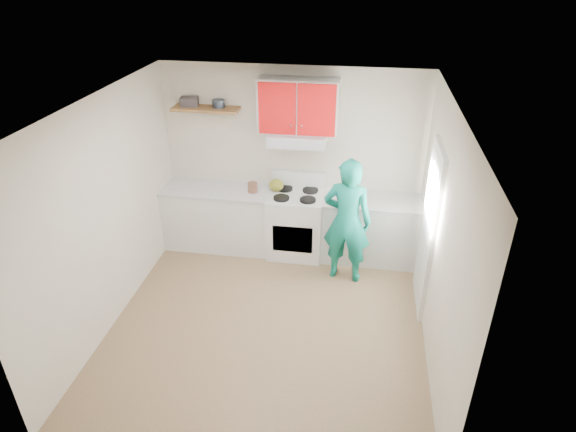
% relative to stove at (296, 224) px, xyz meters
% --- Properties ---
extents(floor, '(3.80, 3.80, 0.00)m').
position_rel_stove_xyz_m(floor, '(-0.10, -1.57, -0.46)').
color(floor, brown).
rests_on(floor, ground).
extents(ceiling, '(3.60, 3.80, 0.04)m').
position_rel_stove_xyz_m(ceiling, '(-0.10, -1.57, 2.14)').
color(ceiling, white).
rests_on(ceiling, floor).
extents(back_wall, '(3.60, 0.04, 2.60)m').
position_rel_stove_xyz_m(back_wall, '(-0.10, 0.32, 0.84)').
color(back_wall, beige).
rests_on(back_wall, floor).
extents(front_wall, '(3.60, 0.04, 2.60)m').
position_rel_stove_xyz_m(front_wall, '(-0.10, -3.47, 0.84)').
color(front_wall, beige).
rests_on(front_wall, floor).
extents(left_wall, '(0.04, 3.80, 2.60)m').
position_rel_stove_xyz_m(left_wall, '(-1.90, -1.57, 0.84)').
color(left_wall, beige).
rests_on(left_wall, floor).
extents(right_wall, '(0.04, 3.80, 2.60)m').
position_rel_stove_xyz_m(right_wall, '(1.70, -1.57, 0.84)').
color(right_wall, beige).
rests_on(right_wall, floor).
extents(door, '(0.05, 0.85, 2.05)m').
position_rel_stove_xyz_m(door, '(1.68, -0.88, 0.56)').
color(door, white).
rests_on(door, floor).
extents(door_glass, '(0.01, 0.55, 0.95)m').
position_rel_stove_xyz_m(door_glass, '(1.65, -0.88, 0.99)').
color(door_glass, white).
rests_on(door_glass, door).
extents(counter_left, '(1.52, 0.60, 0.90)m').
position_rel_stove_xyz_m(counter_left, '(-1.14, 0.02, -0.01)').
color(counter_left, silver).
rests_on(counter_left, floor).
extents(counter_right, '(1.32, 0.60, 0.90)m').
position_rel_stove_xyz_m(counter_right, '(1.04, 0.02, -0.01)').
color(counter_right, silver).
rests_on(counter_right, floor).
extents(stove, '(0.76, 0.65, 0.92)m').
position_rel_stove_xyz_m(stove, '(0.00, 0.00, 0.00)').
color(stove, white).
rests_on(stove, floor).
extents(range_hood, '(0.76, 0.44, 0.15)m').
position_rel_stove_xyz_m(range_hood, '(0.00, 0.10, 1.24)').
color(range_hood, silver).
rests_on(range_hood, back_wall).
extents(upper_cabinets, '(1.02, 0.33, 0.70)m').
position_rel_stove_xyz_m(upper_cabinets, '(0.00, 0.16, 1.66)').
color(upper_cabinets, '#B40F10').
rests_on(upper_cabinets, back_wall).
extents(shelf, '(0.90, 0.30, 0.04)m').
position_rel_stove_xyz_m(shelf, '(-1.25, 0.18, 1.56)').
color(shelf, brown).
rests_on(shelf, back_wall).
extents(books, '(0.25, 0.20, 0.12)m').
position_rel_stove_xyz_m(books, '(-1.48, 0.21, 1.64)').
color(books, '#3F3839').
rests_on(books, shelf).
extents(tin, '(0.18, 0.18, 0.10)m').
position_rel_stove_xyz_m(tin, '(-1.08, 0.21, 1.63)').
color(tin, '#333D4C').
rests_on(tin, shelf).
extents(kettle, '(0.24, 0.24, 0.17)m').
position_rel_stove_xyz_m(kettle, '(-0.29, 0.09, 0.55)').
color(kettle, olive).
rests_on(kettle, stove).
extents(crock, '(0.16, 0.16, 0.16)m').
position_rel_stove_xyz_m(crock, '(-0.61, 0.00, 0.52)').
color(crock, '#533324').
rests_on(crock, counter_left).
extents(cutting_board, '(0.37, 0.32, 0.02)m').
position_rel_stove_xyz_m(cutting_board, '(0.84, -0.02, 0.45)').
color(cutting_board, olive).
rests_on(cutting_board, counter_right).
extents(silicone_mat, '(0.32, 0.28, 0.01)m').
position_rel_stove_xyz_m(silicone_mat, '(1.49, 0.07, 0.44)').
color(silicone_mat, '#B21212').
rests_on(silicone_mat, counter_right).
extents(person, '(0.67, 0.49, 1.70)m').
position_rel_stove_xyz_m(person, '(0.73, -0.50, 0.39)').
color(person, '#0D7765').
rests_on(person, floor).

